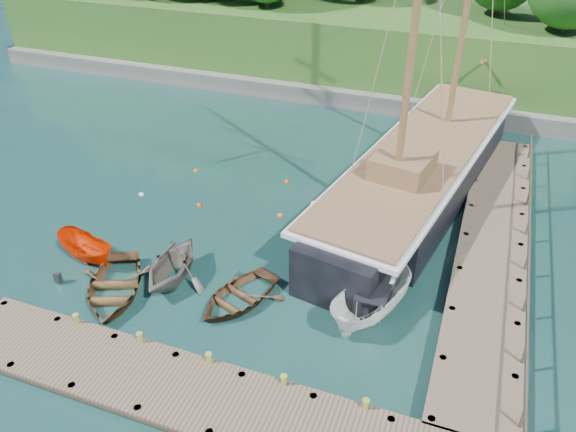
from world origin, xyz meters
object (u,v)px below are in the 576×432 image
(rowboat_2, at_px, (238,302))
(motorboat_orange, at_px, (89,259))
(rowboat_0, at_px, (115,293))
(cabin_boat_white, at_px, (370,318))
(schooner, at_px, (421,174))
(rowboat_1, at_px, (174,279))

(rowboat_2, bearing_deg, motorboat_orange, -161.90)
(rowboat_0, distance_m, cabin_boat_white, 11.43)
(cabin_boat_white, xyz_separation_m, schooner, (0.15, 11.26, 1.22))
(rowboat_2, bearing_deg, rowboat_1, -165.79)
(cabin_boat_white, height_order, schooner, schooner)
(rowboat_2, xyz_separation_m, motorboat_orange, (-8.15, 0.26, 0.00))
(rowboat_1, relative_size, motorboat_orange, 1.10)
(rowboat_1, relative_size, rowboat_2, 0.96)
(schooner, bearing_deg, rowboat_0, -119.30)
(rowboat_2, relative_size, schooner, 0.14)
(rowboat_1, bearing_deg, rowboat_2, -7.75)
(rowboat_0, height_order, rowboat_1, rowboat_1)
(rowboat_2, distance_m, schooner, 13.67)
(motorboat_orange, bearing_deg, schooner, -32.06)
(cabin_boat_white, bearing_deg, rowboat_1, -154.60)
(schooner, bearing_deg, motorboat_orange, -129.19)
(motorboat_orange, bearing_deg, rowboat_2, -74.56)
(cabin_boat_white, bearing_deg, motorboat_orange, -155.69)
(motorboat_orange, height_order, schooner, schooner)
(cabin_boat_white, distance_m, schooner, 11.33)
(rowboat_2, distance_m, cabin_boat_white, 5.80)
(rowboat_2, xyz_separation_m, cabin_boat_white, (5.71, 1.04, 0.00))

